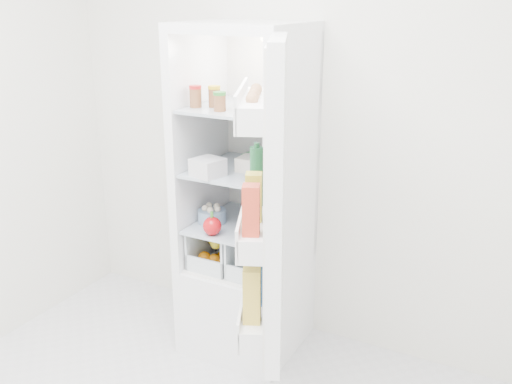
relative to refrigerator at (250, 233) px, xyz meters
The scene contains 19 objects.
room_walls 1.57m from the refrigerator, 80.89° to the right, with size 3.02×3.02×2.61m.
refrigerator is the anchor object (origin of this frame).
shelf_low 0.10m from the refrigerator, 90.00° to the right, with size 0.49×0.53×0.01m, color #A5B3C1.
shelf_mid 0.39m from the refrigerator, 90.00° to the right, with size 0.49×0.53×0.01m, color #A5B3C1.
shelf_top 0.72m from the refrigerator, 90.00° to the right, with size 0.49×0.53×0.01m, color #A5B3C1.
crisper_left 0.15m from the refrigerator, 152.98° to the right, with size 0.23×0.46×0.22m, color silver, non-canonical shape.
crisper_right 0.15m from the refrigerator, 27.02° to the right, with size 0.23×0.46×0.22m, color silver, non-canonical shape.
condiment_jars 0.79m from the refrigerator, 102.57° to the right, with size 0.38×0.16×0.08m.
squeeze_bottle 0.83m from the refrigerator, 14.92° to the left, with size 0.05×0.05×0.18m, color white.
tub_white 0.52m from the refrigerator, 111.12° to the right, with size 0.14×0.14×0.09m, color silver.
tub_cream 0.44m from the refrigerator, 57.61° to the right, with size 0.13×0.13×0.07m, color silver.
tin_red 0.54m from the refrigerator, 57.03° to the right, with size 0.09×0.09×0.06m, color red.
tub_green 0.43m from the refrigerator, 11.27° to the left, with size 0.09×0.13×0.07m, color #479C54.
red_cabbage 0.24m from the refrigerator, 21.01° to the left, with size 0.19×0.19×0.19m, color #5A205F.
bell_pepper 0.31m from the refrigerator, 104.25° to the right, with size 0.10×0.10×0.10m, color #B70B10.
mushroom_bowl 0.24m from the refrigerator, 141.85° to the right, with size 0.15×0.15×0.07m, color #7C97B8.
citrus_pile 0.17m from the refrigerator, 144.65° to the right, with size 0.20×0.31×0.16m.
veg_pile 0.18m from the refrigerator, 26.82° to the right, with size 0.16×0.30×0.10m.
fridge_door 0.86m from the refrigerator, 55.28° to the right, with size 0.38×0.57×1.30m.
Camera 1 is at (1.20, -1.32, 1.91)m, focal length 40.00 mm.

